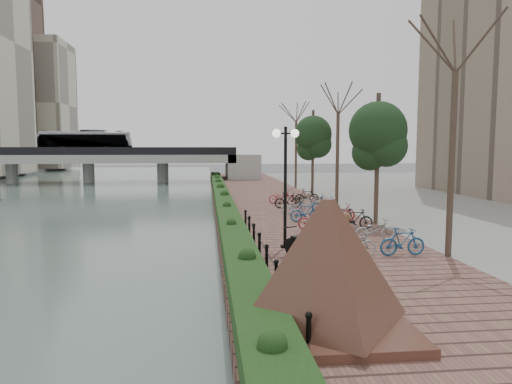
{
  "coord_description": "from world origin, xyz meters",
  "views": [
    {
      "loc": [
        -0.44,
        -13.01,
        4.3
      ],
      "look_at": [
        2.09,
        10.65,
        2.0
      ],
      "focal_mm": 32.0,
      "sensor_mm": 36.0,
      "label": 1
    }
  ],
  "objects": [
    {
      "name": "river_water",
      "position": [
        -15.0,
        25.0,
        0.01
      ],
      "size": [
        30.0,
        130.0,
        0.02
      ],
      "primitive_type": "cube",
      "color": "#4B5E57",
      "rests_on": "ground"
    },
    {
      "name": "street_trees",
      "position": [
        8.0,
        12.68,
        3.69
      ],
      "size": [
        3.2,
        37.12,
        6.8
      ],
      "color": "#342C1F",
      "rests_on": "promenade"
    },
    {
      "name": "inland_pavement",
      "position": [
        20.0,
        17.5,
        0.25
      ],
      "size": [
        24.0,
        75.0,
        0.5
      ],
      "primitive_type": "cube",
      "color": "gray",
      "rests_on": "ground"
    },
    {
      "name": "pedestrian",
      "position": [
        4.0,
        1.19,
        1.37
      ],
      "size": [
        0.73,
        0.59,
        1.73
      ],
      "primitive_type": "imported",
      "rotation": [
        0.0,
        0.0,
        2.82
      ],
      "color": "brown",
      "rests_on": "promenade"
    },
    {
      "name": "ground",
      "position": [
        0.0,
        0.0,
        0.0
      ],
      "size": [
        220.0,
        220.0,
        0.0
      ],
      "primitive_type": "plane",
      "color": "#59595B",
      "rests_on": "ground"
    },
    {
      "name": "promenade",
      "position": [
        4.0,
        17.5,
        0.25
      ],
      "size": [
        8.0,
        75.0,
        0.5
      ],
      "primitive_type": "cube",
      "color": "brown",
      "rests_on": "ground"
    },
    {
      "name": "motorcycle",
      "position": [
        2.74,
        1.9,
        1.04
      ],
      "size": [
        1.17,
        1.81,
        1.09
      ],
      "primitive_type": null,
      "rotation": [
        0.0,
        0.0,
        0.4
      ],
      "color": "black",
      "rests_on": "promenade"
    },
    {
      "name": "chain_fence",
      "position": [
        1.4,
        2.0,
        0.85
      ],
      "size": [
        0.1,
        14.1,
        0.7
      ],
      "color": "black",
      "rests_on": "promenade"
    },
    {
      "name": "hedge",
      "position": [
        0.6,
        20.0,
        0.8
      ],
      "size": [
        1.1,
        56.0,
        0.6
      ],
      "primitive_type": "cube",
      "color": "black",
      "rests_on": "promenade"
    },
    {
      "name": "bridge",
      "position": [
        -15.04,
        45.0,
        3.37
      ],
      "size": [
        36.0,
        10.77,
        6.5
      ],
      "color": "#A4A49F",
      "rests_on": "ground"
    },
    {
      "name": "bicycle_parking",
      "position": [
        5.49,
        10.06,
        0.97
      ],
      "size": [
        2.4,
        17.32,
        1.0
      ],
      "color": "#A2A3A7",
      "rests_on": "promenade"
    },
    {
      "name": "granite_monument",
      "position": [
        2.04,
        -3.88,
        1.89
      ],
      "size": [
        4.12,
        4.12,
        2.75
      ],
      "color": "#46291E",
      "rests_on": "promenade"
    },
    {
      "name": "lamppost",
      "position": [
        2.5,
        4.01,
        3.84
      ],
      "size": [
        1.02,
        0.32,
        4.6
      ],
      "color": "black",
      "rests_on": "promenade"
    }
  ]
}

